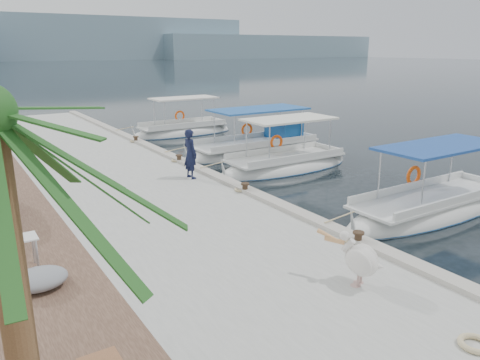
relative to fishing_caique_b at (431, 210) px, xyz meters
The scene contains 14 objects.
ground 4.82m from the fishing_caique_b, 152.01° to the left, with size 400.00×400.00×0.00m, color black.
concrete_quay 10.27m from the fishing_caique_b, 134.98° to the left, with size 6.00×40.00×0.50m, color #9FA09A.
quay_curb 8.54m from the fishing_caique_b, 121.66° to the left, with size 0.44×40.00×0.12m, color #A39D91.
distant_hills 205.46m from the fishing_caique_b, 82.91° to the left, with size 330.00×60.00×18.00m.
fishing_caique_b is the anchor object (origin of this frame).
fishing_caique_c 7.00m from the fishing_caique_b, 93.38° to the left, with size 6.51×2.24×2.83m.
fishing_caique_d 10.35m from the fishing_caique_b, 87.67° to the left, with size 7.97×2.56×2.83m.
fishing_caique_e 17.10m from the fishing_caique_b, 91.38° to the left, with size 6.52×2.05×2.83m.
mooring_bollards 5.98m from the fishing_caique_b, 140.76° to the left, with size 0.28×20.28×0.33m.
pelican 6.71m from the fishing_caique_b, 156.50° to the right, with size 0.78×1.37×1.07m.
fisherman 8.36m from the fishing_caique_b, 129.81° to the left, with size 0.66×0.43×1.81m, color black.
tarp_bundle 11.56m from the fishing_caique_b, behind, with size 1.10×0.90×0.40m, color gray.
folding_table 11.76m from the fishing_caique_b, behind, with size 0.55×0.55×0.73m.
rope_coil 7.93m from the fishing_caique_b, 139.70° to the right, with size 0.54×0.54×0.10m, color #C6B284.
Camera 1 is at (-8.43, -10.79, 5.10)m, focal length 35.00 mm.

